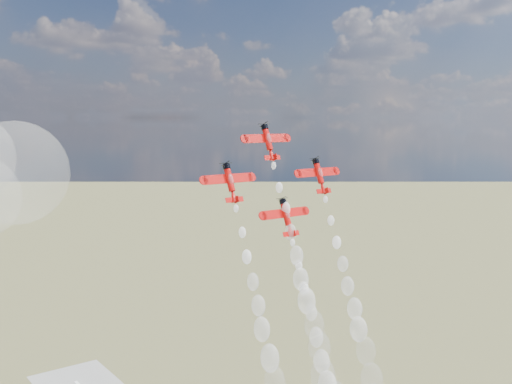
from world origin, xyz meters
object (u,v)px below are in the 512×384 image
Objects in this scene: plane_lead at (268,141)px; plane_left at (230,182)px; plane_right at (319,175)px; plane_slot at (286,216)px.

plane_lead reaches higher than plane_left.
plane_lead reaches higher than plane_right.
plane_right is (13.13, -3.53, -8.49)m from plane_lead.
plane_lead is at bearing 164.94° from plane_right.
plane_lead is at bearing 15.06° from plane_left.
plane_left is (-13.13, -3.53, -8.49)m from plane_lead.
plane_slot is at bearing -164.94° from plane_right.
plane_left and plane_right have the same top height.
plane_left is 1.00× the size of plane_slot.
plane_lead is 1.00× the size of plane_slot.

